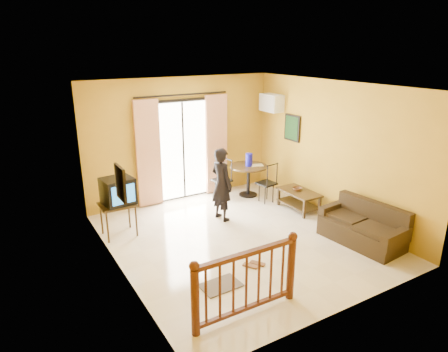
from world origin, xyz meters
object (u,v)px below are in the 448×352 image
television (118,191)px  standing_person (222,184)px  sofa (364,228)px  coffee_table (299,197)px  dining_table (248,172)px

television → standing_person: (2.02, -0.34, -0.13)m
sofa → standing_person: size_ratio=1.08×
sofa → television: bearing=140.2°
television → coffee_table: size_ratio=0.63×
dining_table → coffee_table: (0.46, -1.29, -0.30)m
coffee_table → dining_table: bearing=109.6°
standing_person → coffee_table: bearing=-114.4°
dining_table → standing_person: standing_person is taller
dining_table → sofa: (0.46, -3.07, -0.31)m
television → sofa: size_ratio=0.37×
dining_table → standing_person: (-1.24, -0.86, 0.17)m
coffee_table → standing_person: size_ratio=0.63×
television → standing_person: standing_person is taller
television → sofa: 4.55m
television → standing_person: size_ratio=0.40×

